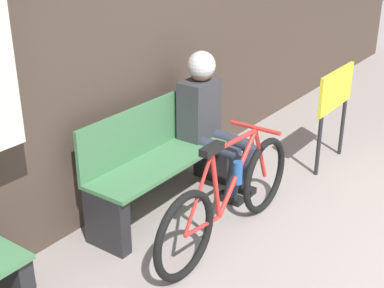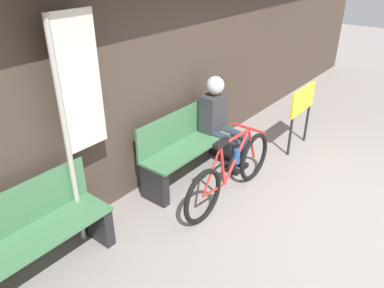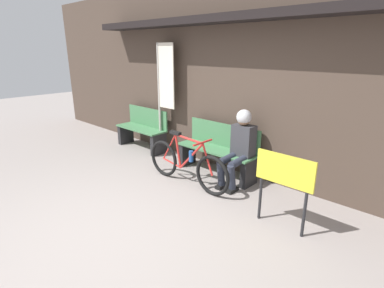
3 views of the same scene
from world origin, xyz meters
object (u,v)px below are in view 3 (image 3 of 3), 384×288
(bicycle, at_px, (186,164))
(banner_pole, at_px, (164,85))
(park_bench_near, at_px, (218,152))
(park_bench_far, at_px, (143,131))
(person_seated, at_px, (240,143))
(signboard, at_px, (284,176))

(bicycle, distance_m, banner_pole, 1.88)
(park_bench_near, distance_m, park_bench_far, 2.05)
(park_bench_near, height_order, person_seated, person_seated)
(park_bench_near, bearing_deg, bicycle, -96.56)
(banner_pole, bearing_deg, park_bench_near, -3.62)
(bicycle, xyz_separation_m, park_bench_far, (-1.97, 0.68, 0.04))
(person_seated, relative_size, banner_pole, 0.55)
(banner_pole, bearing_deg, signboard, -16.01)
(park_bench_near, height_order, park_bench_far, same)
(person_seated, xyz_separation_m, signboard, (1.07, -0.66, -0.02))
(person_seated, xyz_separation_m, park_bench_far, (-2.55, 0.11, -0.31))
(bicycle, xyz_separation_m, signboard, (1.65, -0.09, 0.33))
(person_seated, distance_m, park_bench_far, 2.57)
(park_bench_far, bearing_deg, park_bench_near, 0.10)
(bicycle, height_order, person_seated, person_seated)
(park_bench_near, height_order, banner_pole, banner_pole)
(park_bench_near, bearing_deg, park_bench_far, -179.90)
(park_bench_near, xyz_separation_m, signboard, (1.57, -0.77, 0.27))
(bicycle, relative_size, signboard, 1.81)
(park_bench_far, bearing_deg, person_seated, -2.37)
(bicycle, relative_size, person_seated, 1.40)
(person_seated, distance_m, signboard, 1.25)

